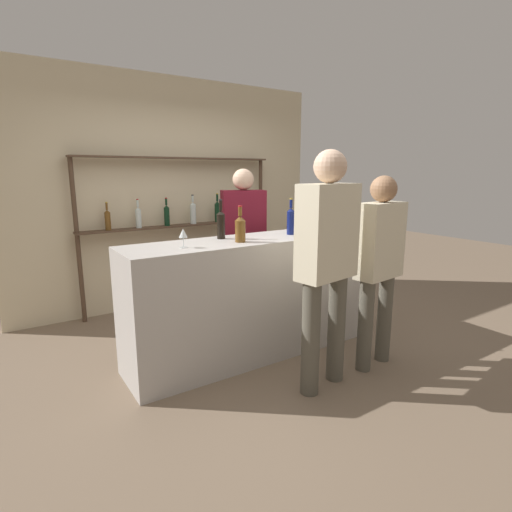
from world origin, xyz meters
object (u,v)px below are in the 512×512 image
counter_bottle_3 (221,224)px  counter_bottle_0 (240,228)px  counter_bottle_1 (291,220)px  customer_right (379,258)px  wine_glass (183,234)px  counter_bottle_2 (311,217)px  customer_center (327,254)px  server_behind_counter (244,235)px

counter_bottle_3 → counter_bottle_0: bearing=-77.5°
counter_bottle_1 → customer_right: (0.33, -0.78, -0.26)m
wine_glass → customer_right: size_ratio=0.09×
counter_bottle_3 → counter_bottle_1: bearing=-12.4°
counter_bottle_1 → counter_bottle_2: 0.40m
customer_center → server_behind_counter: (0.19, 1.50, -0.07)m
counter_bottle_2 → server_behind_counter: 0.76m
counter_bottle_2 → customer_right: size_ratio=0.20×
counter_bottle_2 → wine_glass: counter_bottle_2 is taller
customer_right → server_behind_counter: bearing=9.2°
counter_bottle_0 → wine_glass: bearing=177.2°
customer_center → server_behind_counter: size_ratio=1.07×
counter_bottle_2 → customer_center: bearing=-125.1°
counter_bottle_3 → customer_center: bearing=-68.3°
counter_bottle_1 → customer_center: bearing=-109.7°
counter_bottle_3 → wine_glass: 0.50m
counter_bottle_3 → customer_right: (1.00, -0.93, -0.26)m
counter_bottle_0 → counter_bottle_1: (0.61, 0.09, 0.02)m
server_behind_counter → customer_right: bearing=34.6°
counter_bottle_0 → counter_bottle_1: counter_bottle_1 is taller
customer_right → customer_center: customer_center is taller
counter_bottle_1 → counter_bottle_3: counter_bottle_3 is taller
counter_bottle_2 → customer_center: 1.17m
counter_bottle_2 → customer_center: size_ratio=0.18×
server_behind_counter → counter_bottle_0: bearing=-14.6°
counter_bottle_2 → wine_glass: size_ratio=2.23×
counter_bottle_0 → wine_glass: (-0.50, 0.03, -0.01)m
customer_right → customer_center: 0.63m
counter_bottle_0 → server_behind_counter: (0.52, 0.79, -0.21)m
customer_right → counter_bottle_3: bearing=40.2°
counter_bottle_0 → counter_bottle_2: size_ratio=0.93×
counter_bottle_1 → counter_bottle_2: counter_bottle_1 is taller
customer_right → server_behind_counter: (-0.43, 1.48, 0.04)m
counter_bottle_1 → counter_bottle_3: bearing=167.6°
wine_glass → customer_center: (0.83, -0.74, -0.13)m
counter_bottle_1 → server_behind_counter: 0.74m
counter_bottle_1 → counter_bottle_3: (-0.67, 0.15, -0.00)m
customer_center → wine_glass: bearing=39.3°
counter_bottle_1 → wine_glass: (-1.12, -0.07, -0.03)m
counter_bottle_3 → wine_glass: counter_bottle_3 is taller
counter_bottle_0 → customer_right: 1.19m
counter_bottle_1 → wine_glass: counter_bottle_1 is taller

